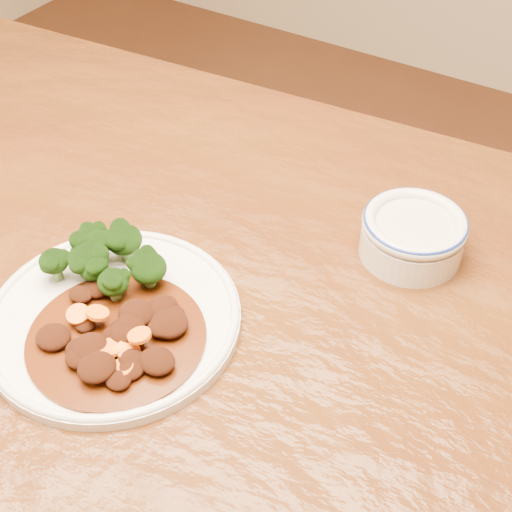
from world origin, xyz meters
The scene contains 5 objects.
dining_table centered at (0.00, 0.00, 0.67)m, with size 1.56×1.01×0.75m.
dinner_plate centered at (0.00, -0.08, 0.76)m, with size 0.28×0.28×0.02m.
broccoli_florets centered at (-0.05, -0.03, 0.79)m, with size 0.14×0.11×0.05m.
mince_stew centered at (0.03, -0.10, 0.77)m, with size 0.19×0.19×0.03m.
dip_bowl centered at (0.23, 0.20, 0.78)m, with size 0.12×0.12×0.06m.
Camera 1 is at (0.40, -0.44, 1.34)m, focal length 50.00 mm.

